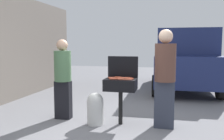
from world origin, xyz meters
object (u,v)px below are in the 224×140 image
hot_dog_13 (129,79)px  hot_dog_14 (120,79)px  person_left (63,76)px  hot_dog_6 (121,78)px  hot_dog_4 (128,78)px  bbq_grill (121,86)px  hot_dog_8 (122,79)px  hot_dog_2 (130,78)px  hot_dog_10 (111,78)px  hot_dog_15 (113,79)px  hot_dog_7 (128,80)px  person_right (165,75)px  hot_dog_11 (129,78)px  hot_dog_12 (114,79)px  hot_dog_0 (114,78)px  parked_minivan (184,59)px  hot_dog_9 (124,78)px  propane_tank (95,108)px  hot_dog_5 (113,78)px  hot_dog_1 (120,78)px  hot_dog_3 (118,77)px

hot_dog_13 → hot_dog_14: same height
person_left → hot_dog_6: bearing=-13.5°
hot_dog_4 → hot_dog_6: size_ratio=1.00×
bbq_grill → person_left: person_left is taller
hot_dog_13 → hot_dog_14: bearing=174.1°
hot_dog_8 → hot_dog_2: bearing=46.8°
bbq_grill → hot_dog_10: 0.24m
bbq_grill → hot_dog_6: size_ratio=6.84×
bbq_grill → hot_dog_10: size_ratio=6.84×
hot_dog_15 → person_left: size_ratio=0.08×
hot_dog_7 → person_right: person_right is taller
hot_dog_8 → hot_dog_14: (-0.04, 0.07, 0.00)m
hot_dog_15 → hot_dog_10: bearing=114.3°
hot_dog_11 → hot_dog_12: size_ratio=1.00×
hot_dog_0 → hot_dog_14: 0.19m
hot_dog_10 → hot_dog_12: bearing=-52.6°
person_right → parked_minivan: size_ratio=0.41×
hot_dog_0 → hot_dog_13: (0.33, -0.13, 0.00)m
hot_dog_4 → person_right: bearing=-6.7°
hot_dog_10 → hot_dog_9: bearing=4.2°
hot_dog_11 → parked_minivan: 4.33m
bbq_grill → person_left: size_ratio=0.54×
propane_tank → person_left: size_ratio=0.37×
hot_dog_5 → hot_dog_12: size_ratio=1.00×
hot_dog_5 → hot_dog_11: bearing=23.4°
hot_dog_15 → propane_tank: bearing=175.8°
hot_dog_7 → hot_dog_9: size_ratio=1.00×
hot_dog_4 → hot_dog_1: bearing=-142.7°
bbq_grill → hot_dog_1: hot_dog_1 is taller
hot_dog_8 → person_left: size_ratio=0.08×
hot_dog_2 → hot_dog_5: same height
hot_dog_1 → hot_dog_4: size_ratio=1.00×
hot_dog_1 → hot_dog_3: bearing=116.8°
hot_dog_4 → hot_dog_12: bearing=-138.7°
hot_dog_13 → hot_dog_10: bearing=165.1°
hot_dog_0 → hot_dog_9: bearing=-4.4°
hot_dog_3 → hot_dog_9: size_ratio=1.00×
parked_minivan → hot_dog_7: bearing=72.8°
hot_dog_13 → hot_dog_4: bearing=106.1°
hot_dog_5 → person_left: (-1.09, 0.15, -0.01)m
bbq_grill → hot_dog_3: size_ratio=6.84×
hot_dog_8 → hot_dog_14: size_ratio=1.00×
hot_dog_4 → hot_dog_6: bearing=-171.6°
hot_dog_11 → hot_dog_12: 0.30m
hot_dog_2 → propane_tank: bearing=-170.3°
hot_dog_0 → hot_dog_5: same height
hot_dog_6 → hot_dog_13: size_ratio=1.00×
hot_dog_5 → hot_dog_14: bearing=-5.0°
hot_dog_9 → hot_dog_14: 0.11m
bbq_grill → hot_dog_14: 0.17m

